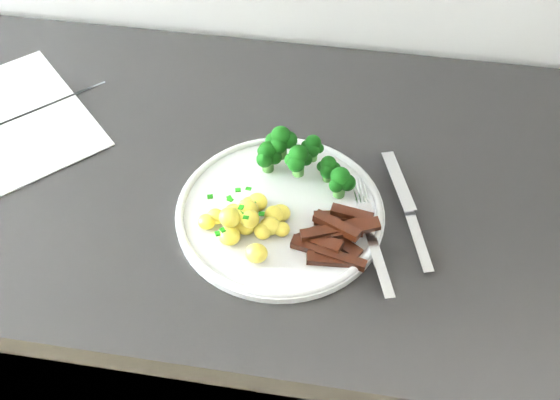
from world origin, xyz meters
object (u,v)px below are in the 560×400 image
object	(u,v)px
plate	(280,211)
beef_strips	(334,234)
broccoli	(300,156)
potatoes	(247,220)
counter	(236,333)
recipe_paper	(14,119)
fork	(373,240)
knife	(412,223)

from	to	relation	value
plate	beef_strips	bearing A→B (deg)	-26.03
broccoli	potatoes	bearing A→B (deg)	-117.34
counter	recipe_paper	xyz separation A→B (m)	(-0.33, 0.05, 0.46)
fork	knife	xyz separation A→B (m)	(0.05, 0.04, -0.01)
knife	plate	bearing A→B (deg)	-177.92
recipe_paper	beef_strips	distance (m)	0.52
counter	broccoli	bearing A→B (deg)	0.70
broccoli	knife	size ratio (longest dim) A/B	0.69
beef_strips	fork	distance (m)	0.05
recipe_paper	beef_strips	size ratio (longest dim) A/B	3.07
beef_strips	recipe_paper	bearing A→B (deg)	162.65
recipe_paper	counter	bearing A→B (deg)	-9.25
counter	fork	bearing A→B (deg)	-24.96
broccoli	fork	xyz separation A→B (m)	(0.11, -0.10, -0.03)
recipe_paper	knife	bearing A→B (deg)	-10.78
recipe_paper	knife	distance (m)	0.61
plate	broccoli	world-z (taller)	broccoli
counter	plate	distance (m)	0.48
counter	plate	bearing A→B (deg)	-34.36
beef_strips	knife	world-z (taller)	beef_strips
beef_strips	plate	bearing A→B (deg)	153.97
plate	broccoli	distance (m)	0.08
plate	fork	world-z (taller)	fork
plate	recipe_paper	bearing A→B (deg)	164.27
broccoli	counter	bearing A→B (deg)	-179.30
counter	knife	bearing A→B (deg)	-12.62
broccoli	knife	bearing A→B (deg)	-21.69
plate	fork	xyz separation A→B (m)	(0.12, -0.04, 0.01)
potatoes	beef_strips	distance (m)	0.11
broccoli	beef_strips	xyz separation A→B (m)	(0.06, -0.10, -0.02)
recipe_paper	fork	bearing A→B (deg)	-15.86
recipe_paper	broccoli	bearing A→B (deg)	-6.72
beef_strips	knife	distance (m)	0.11
counter	beef_strips	distance (m)	0.52
potatoes	fork	xyz separation A→B (m)	(0.16, -0.00, -0.01)
recipe_paper	broccoli	world-z (taller)	broccoli
plate	potatoes	distance (m)	0.05
knife	broccoli	bearing A→B (deg)	158.31
recipe_paper	broccoli	distance (m)	0.45
knife	recipe_paper	bearing A→B (deg)	169.22
recipe_paper	broccoli	size ratio (longest dim) A/B	2.45
counter	potatoes	size ratio (longest dim) A/B	20.61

